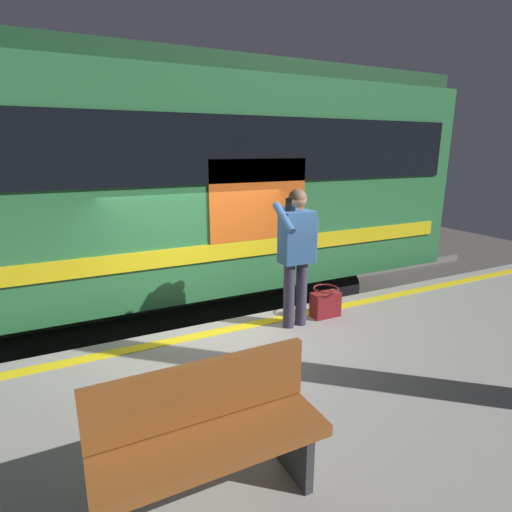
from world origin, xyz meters
name	(u,v)px	position (x,y,z in m)	size (l,w,h in m)	color
ground_plane	(218,383)	(0.00, 0.00, 0.00)	(24.50, 24.50, 0.00)	#4C4742
platform	(297,449)	(0.00, 1.99, 0.45)	(12.86, 3.97, 0.90)	gray
safety_line	(225,330)	(0.00, 0.30, 0.91)	(12.61, 0.16, 0.01)	yellow
track_rail_near	(186,335)	(0.00, -1.45, 0.08)	(16.72, 0.08, 0.16)	slate
track_rail_far	(165,306)	(0.00, -2.88, 0.08)	(16.72, 0.08, 0.16)	slate
train_carriage	(92,179)	(1.15, -2.16, 2.62)	(11.91, 3.07, 4.15)	#2D723F
passenger	(296,248)	(-0.85, 0.54, 1.91)	(0.57, 0.55, 1.72)	#383347
handbag	(325,303)	(-1.36, 0.48, 1.09)	(0.38, 0.34, 0.40)	maroon
bench	(210,433)	(1.02, 2.57, 1.39)	(1.43, 0.44, 0.90)	brown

